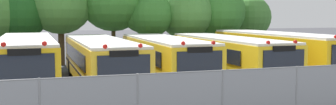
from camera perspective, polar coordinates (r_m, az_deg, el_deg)
name	(u,v)px	position (r m, az deg, el deg)	size (l,w,h in m)	color
ground_plane	(166,82)	(20.97, -0.33, -4.37)	(160.00, 160.00, 0.00)	#38383D
school_bus_0	(27,61)	(19.63, -19.94, -1.21)	(2.75, 11.23, 2.67)	yellow
school_bus_1	(100,60)	(20.09, -9.96, -1.06)	(2.77, 11.51, 2.51)	yellow
school_bus_2	(164,58)	(20.76, -0.64, -0.75)	(2.54, 10.47, 2.53)	yellow
school_bus_3	(226,56)	(21.95, 8.52, -0.49)	(2.63, 10.99, 2.51)	yellow
school_bus_4	(277,52)	(23.75, 15.61, 0.04)	(2.76, 11.59, 2.70)	yellow
tree_1	(16,10)	(29.09, -21.38, 5.77)	(4.35, 4.13, 6.00)	#4C3823
tree_4	(147,15)	(28.84, -3.07, 5.51)	(3.64, 3.31, 5.30)	#4C3823
tree_5	(184,12)	(29.87, 2.37, 5.93)	(4.13, 4.13, 5.86)	#4C3823
tree_6	(216,11)	(31.60, 6.99, 6.03)	(4.55, 4.55, 6.21)	#4C3823
tree_7	(250,17)	(34.20, 11.94, 5.06)	(3.75, 3.75, 5.33)	#4C3823
chainlink_fence	(260,95)	(13.15, 13.36, -6.07)	(19.25, 0.07, 1.86)	#9EA0A3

